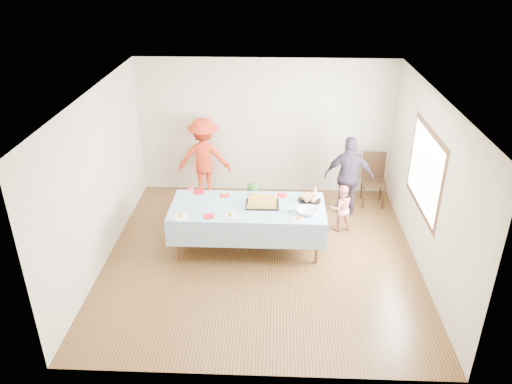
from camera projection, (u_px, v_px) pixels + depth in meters
ground at (261, 257)px, 8.15m from camera, size 5.00×5.00×0.00m
room_walls at (265, 156)px, 7.36m from camera, size 5.04×5.04×2.72m
party_table at (248, 209)px, 8.09m from camera, size 2.50×1.10×0.78m
birthday_cake at (262, 202)px, 8.09m from camera, size 0.54×0.41×0.09m
rolls_tray at (309, 198)px, 8.21m from camera, size 0.38×0.38×0.11m
punch_bowl at (307, 211)px, 7.83m from camera, size 0.33×0.33×0.08m
party_hat at (315, 190)px, 8.39m from camera, size 0.10×0.10×0.17m
fork_pile at (290, 210)px, 7.88m from camera, size 0.24×0.18×0.07m
plate_red_far_a at (198, 192)px, 8.50m from camera, size 0.20×0.20×0.01m
plate_red_far_b at (225, 195)px, 8.40m from camera, size 0.17×0.17×0.01m
plate_red_far_c at (254, 195)px, 8.39m from camera, size 0.17×0.17×0.01m
plate_red_far_d at (282, 195)px, 8.40m from camera, size 0.18×0.18×0.01m
plate_red_near at (209, 216)px, 7.75m from camera, size 0.18×0.18×0.01m
plate_white_left at (181, 217)px, 7.74m from camera, size 0.24×0.24×0.01m
plate_white_mid at (230, 216)px, 7.76m from camera, size 0.20×0.20×0.01m
plate_white_right at (298, 219)px, 7.67m from camera, size 0.20×0.20×0.01m
dining_chair at (373, 176)px, 9.63m from camera, size 0.45×0.45×1.01m
toddler_left at (191, 207)px, 8.82m from camera, size 0.33×0.27×0.80m
toddler_mid at (253, 205)px, 8.85m from camera, size 0.47×0.37×0.85m
toddler_right at (341, 208)px, 8.74m from camera, size 0.49×0.42×0.86m
adult_left at (204, 158)px, 9.80m from camera, size 1.06×0.62×1.62m
adult_right at (349, 176)px, 9.13m from camera, size 0.92×0.44×1.52m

